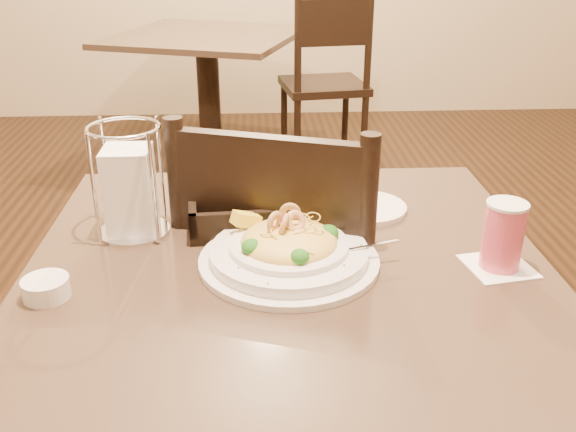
{
  "coord_description": "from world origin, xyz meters",
  "views": [
    {
      "loc": [
        -0.05,
        -0.97,
        1.25
      ],
      "look_at": [
        0.0,
        0.02,
        0.79
      ],
      "focal_mm": 40.0,
      "sensor_mm": 36.0,
      "label": 1
    }
  ],
  "objects_px": {
    "dining_chair_near": "(288,300)",
    "pasta_bowl": "(289,249)",
    "background_table": "(208,77)",
    "side_plate": "(366,208)",
    "dining_chair_far": "(326,79)",
    "butter_ramekin": "(46,288)",
    "drink_glass": "(503,236)",
    "napkin_caddy": "(130,188)",
    "main_table": "(289,368)",
    "bread_basket": "(247,213)"
  },
  "relations": [
    {
      "from": "background_table",
      "to": "dining_chair_near",
      "type": "xyz_separation_m",
      "value": [
        0.31,
        -2.25,
        0.01
      ]
    },
    {
      "from": "butter_ramekin",
      "to": "drink_glass",
      "type": "bearing_deg",
      "value": 4.36
    },
    {
      "from": "dining_chair_near",
      "to": "napkin_caddy",
      "type": "distance_m",
      "value": 0.44
    },
    {
      "from": "main_table",
      "to": "bread_basket",
      "type": "distance_m",
      "value": 0.31
    },
    {
      "from": "dining_chair_near",
      "to": "bread_basket",
      "type": "distance_m",
      "value": 0.26
    },
    {
      "from": "drink_glass",
      "to": "butter_ramekin",
      "type": "xyz_separation_m",
      "value": [
        -0.74,
        -0.06,
        -0.04
      ]
    },
    {
      "from": "background_table",
      "to": "napkin_caddy",
      "type": "distance_m",
      "value": 2.37
    },
    {
      "from": "main_table",
      "to": "dining_chair_near",
      "type": "xyz_separation_m",
      "value": [
        0.01,
        0.23,
        0.01
      ]
    },
    {
      "from": "dining_chair_far",
      "to": "butter_ramekin",
      "type": "height_order",
      "value": "dining_chair_far"
    },
    {
      "from": "pasta_bowl",
      "to": "napkin_caddy",
      "type": "relative_size",
      "value": 1.63
    },
    {
      "from": "dining_chair_near",
      "to": "pasta_bowl",
      "type": "distance_m",
      "value": 0.34
    },
    {
      "from": "main_table",
      "to": "butter_ramekin",
      "type": "bearing_deg",
      "value": -166.8
    },
    {
      "from": "main_table",
      "to": "bread_basket",
      "type": "bearing_deg",
      "value": 113.39
    },
    {
      "from": "side_plate",
      "to": "butter_ramekin",
      "type": "relative_size",
      "value": 2.23
    },
    {
      "from": "dining_chair_far",
      "to": "butter_ramekin",
      "type": "relative_size",
      "value": 12.72
    },
    {
      "from": "bread_basket",
      "to": "napkin_caddy",
      "type": "height_order",
      "value": "napkin_caddy"
    },
    {
      "from": "drink_glass",
      "to": "dining_chair_far",
      "type": "bearing_deg",
      "value": 90.82
    },
    {
      "from": "dining_chair_near",
      "to": "pasta_bowl",
      "type": "height_order",
      "value": "dining_chair_near"
    },
    {
      "from": "main_table",
      "to": "dining_chair_far",
      "type": "bearing_deg",
      "value": 82.23
    },
    {
      "from": "main_table",
      "to": "butter_ramekin",
      "type": "relative_size",
      "value": 12.31
    },
    {
      "from": "main_table",
      "to": "napkin_caddy",
      "type": "bearing_deg",
      "value": 154.77
    },
    {
      "from": "background_table",
      "to": "napkin_caddy",
      "type": "bearing_deg",
      "value": -89.6
    },
    {
      "from": "background_table",
      "to": "side_plate",
      "type": "distance_m",
      "value": 2.33
    },
    {
      "from": "main_table",
      "to": "dining_chair_near",
      "type": "distance_m",
      "value": 0.23
    },
    {
      "from": "dining_chair_far",
      "to": "side_plate",
      "type": "relative_size",
      "value": 5.69
    },
    {
      "from": "main_table",
      "to": "butter_ramekin",
      "type": "xyz_separation_m",
      "value": [
        -0.38,
        -0.09,
        0.24
      ]
    },
    {
      "from": "drink_glass",
      "to": "bread_basket",
      "type": "relative_size",
      "value": 0.52
    },
    {
      "from": "napkin_caddy",
      "to": "butter_ramekin",
      "type": "bearing_deg",
      "value": -113.81
    },
    {
      "from": "background_table",
      "to": "pasta_bowl",
      "type": "bearing_deg",
      "value": -83.08
    },
    {
      "from": "background_table",
      "to": "side_plate",
      "type": "bearing_deg",
      "value": -78.25
    },
    {
      "from": "main_table",
      "to": "dining_chair_far",
      "type": "relative_size",
      "value": 0.97
    },
    {
      "from": "pasta_bowl",
      "to": "butter_ramekin",
      "type": "bearing_deg",
      "value": -167.13
    },
    {
      "from": "dining_chair_far",
      "to": "drink_glass",
      "type": "bearing_deg",
      "value": 82.55
    },
    {
      "from": "dining_chair_near",
      "to": "dining_chair_far",
      "type": "xyz_separation_m",
      "value": [
        0.31,
        2.13,
        0.0
      ]
    },
    {
      "from": "napkin_caddy",
      "to": "pasta_bowl",
      "type": "bearing_deg",
      "value": -25.61
    },
    {
      "from": "main_table",
      "to": "side_plate",
      "type": "distance_m",
      "value": 0.36
    },
    {
      "from": "dining_chair_far",
      "to": "napkin_caddy",
      "type": "xyz_separation_m",
      "value": [
        -0.61,
        -2.23,
        0.31
      ]
    },
    {
      "from": "drink_glass",
      "to": "side_plate",
      "type": "xyz_separation_m",
      "value": [
        -0.19,
        0.25,
        -0.05
      ]
    },
    {
      "from": "background_table",
      "to": "napkin_caddy",
      "type": "relative_size",
      "value": 5.4
    },
    {
      "from": "main_table",
      "to": "dining_chair_near",
      "type": "relative_size",
      "value": 0.97
    },
    {
      "from": "pasta_bowl",
      "to": "napkin_caddy",
      "type": "height_order",
      "value": "napkin_caddy"
    },
    {
      "from": "dining_chair_near",
      "to": "dining_chair_far",
      "type": "distance_m",
      "value": 2.16
    },
    {
      "from": "main_table",
      "to": "side_plate",
      "type": "relative_size",
      "value": 5.51
    },
    {
      "from": "dining_chair_far",
      "to": "drink_glass",
      "type": "xyz_separation_m",
      "value": [
        0.03,
        -2.39,
        0.28
      ]
    },
    {
      "from": "drink_glass",
      "to": "bread_basket",
      "type": "bearing_deg",
      "value": 155.0
    },
    {
      "from": "side_plate",
      "to": "drink_glass",
      "type": "bearing_deg",
      "value": -53.07
    },
    {
      "from": "drink_glass",
      "to": "butter_ramekin",
      "type": "distance_m",
      "value": 0.74
    },
    {
      "from": "background_table",
      "to": "dining_chair_far",
      "type": "xyz_separation_m",
      "value": [
        0.62,
        -0.12,
        0.01
      ]
    },
    {
      "from": "side_plate",
      "to": "background_table",
      "type": "bearing_deg",
      "value": 101.75
    },
    {
      "from": "dining_chair_near",
      "to": "side_plate",
      "type": "bearing_deg",
      "value": -165.64
    }
  ]
}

